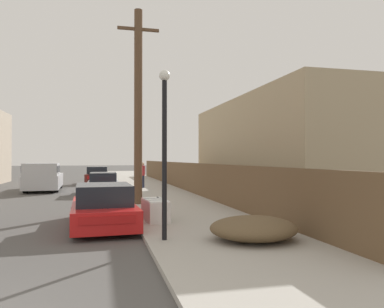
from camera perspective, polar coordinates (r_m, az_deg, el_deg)
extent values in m
cube|color=#ADA89E|center=(28.24, -7.32, -4.78)|extent=(4.20, 63.00, 0.12)
cube|color=silver|center=(12.07, -5.61, -8.51)|extent=(0.73, 1.66, 0.63)
cube|color=white|center=(12.03, -5.61, -6.95)|extent=(0.70, 1.59, 0.03)
cube|color=#333335|center=(12.55, -5.26, -6.56)|extent=(0.04, 0.20, 0.02)
cube|color=gray|center=(12.28, -5.85, -6.74)|extent=(0.66, 0.11, 0.01)
cube|color=gray|center=(11.79, -5.38, -6.99)|extent=(0.66, 0.11, 0.01)
cube|color=red|center=(11.90, -13.42, -8.58)|extent=(1.99, 4.54, 0.58)
cube|color=black|center=(11.44, -13.31, -5.97)|extent=(1.64, 2.21, 0.58)
cube|color=#B21414|center=(9.67, -12.76, -9.82)|extent=(1.40, 0.09, 0.20)
cylinder|color=black|center=(13.28, -17.11, -8.23)|extent=(0.23, 0.67, 0.66)
cylinder|color=black|center=(13.34, -10.34, -8.21)|extent=(0.23, 0.67, 0.66)
cylinder|color=black|center=(10.54, -17.35, -10.21)|extent=(0.23, 0.67, 0.66)
cylinder|color=black|center=(10.62, -8.79, -10.16)|extent=(0.23, 0.67, 0.66)
cube|color=silver|center=(22.52, -13.37, -4.78)|extent=(1.78, 4.19, 0.62)
cube|color=black|center=(22.32, -13.37, -3.39)|extent=(1.51, 2.36, 0.49)
cube|color=#B21414|center=(20.42, -13.43, -4.90)|extent=(1.33, 0.05, 0.22)
cylinder|color=black|center=(23.84, -15.10, -4.85)|extent=(0.21, 0.68, 0.67)
cylinder|color=black|center=(23.82, -11.57, -4.86)|extent=(0.21, 0.68, 0.67)
cylinder|color=black|center=(21.26, -15.39, -5.36)|extent=(0.21, 0.68, 0.67)
cylinder|color=black|center=(21.25, -11.42, -5.37)|extent=(0.21, 0.68, 0.67)
cube|color=#5B1E19|center=(31.47, -14.22, -3.54)|extent=(1.89, 4.12, 0.71)
cube|color=black|center=(31.28, -14.22, -2.39)|extent=(1.59, 2.32, 0.56)
cube|color=#B21414|center=(29.41, -14.34, -3.49)|extent=(1.40, 0.06, 0.25)
cylinder|color=black|center=(32.77, -15.52, -3.73)|extent=(0.21, 0.65, 0.65)
cylinder|color=black|center=(32.73, -12.79, -3.74)|extent=(0.21, 0.65, 0.65)
cylinder|color=black|center=(30.25, -15.77, -3.98)|extent=(0.21, 0.65, 0.65)
cylinder|color=black|center=(30.21, -12.81, -4.00)|extent=(0.21, 0.65, 0.65)
cube|color=silver|center=(26.15, -21.62, -3.83)|extent=(2.27, 5.50, 0.84)
cube|color=silver|center=(24.64, -21.95, -2.18)|extent=(2.03, 2.51, 0.74)
cube|color=black|center=(24.63, -21.95, -2.13)|extent=(2.07, 2.47, 0.41)
cylinder|color=black|center=(24.42, -19.97, -4.59)|extent=(0.29, 0.80, 0.80)
cylinder|color=black|center=(24.60, -24.03, -4.54)|extent=(0.29, 0.80, 0.80)
cylinder|color=black|center=(27.77, -19.49, -4.12)|extent=(0.29, 0.80, 0.80)
cylinder|color=black|center=(27.93, -23.06, -4.08)|extent=(0.29, 0.80, 0.80)
cylinder|color=brown|center=(16.51, -8.20, 7.18)|extent=(0.35, 0.35, 8.43)
cube|color=brown|center=(17.30, -8.18, 18.31)|extent=(1.80, 0.12, 0.12)
cylinder|color=black|center=(9.05, -4.22, -0.93)|extent=(0.12, 0.12, 3.84)
sphere|color=white|center=(9.27, -4.21, 11.86)|extent=(0.26, 0.26, 0.26)
ellipsoid|color=brown|center=(9.27, 9.36, -11.10)|extent=(2.13, 1.95, 0.57)
cube|color=brown|center=(24.37, -1.64, -3.29)|extent=(0.08, 37.30, 1.70)
cube|color=tan|center=(21.98, 13.64, 0.93)|extent=(6.00, 14.98, 5.38)
cylinder|color=#282D42|center=(25.26, -7.57, -4.19)|extent=(0.28, 0.28, 0.82)
cylinder|color=#B72D33|center=(25.23, -7.57, -2.53)|extent=(0.34, 0.34, 0.65)
sphere|color=#DBB293|center=(25.22, -7.57, -1.51)|extent=(0.25, 0.25, 0.25)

